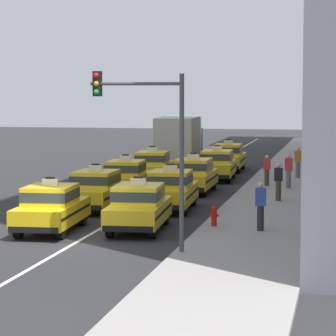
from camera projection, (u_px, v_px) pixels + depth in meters
ground_plane at (78, 241)px, 28.98m from camera, size 160.00×160.00×0.00m
lane_stripe_left_right at (186, 180)px, 48.49m from camera, size 0.14×80.00×0.01m
sidewalk_curb at (281, 191)px, 42.49m from camera, size 4.00×90.00×0.15m
taxi_left_nearest at (51, 207)px, 30.83m from camera, size 2.07×4.66×1.96m
taxi_left_second at (96, 189)px, 36.24m from camera, size 1.83×4.57×1.96m
taxi_left_third at (126, 177)px, 41.30m from camera, size 2.04×4.65×1.96m
taxi_left_fourth at (153, 166)px, 47.18m from camera, size 2.10×4.67×1.96m
box_truck_left_fifth at (180, 140)px, 54.94m from camera, size 2.56×7.06×3.27m
taxi_right_nearest at (139, 206)px, 31.03m from camera, size 2.10×4.66×1.96m
taxi_right_second at (171, 189)px, 36.26m from camera, size 2.02×4.64×1.96m
taxi_right_third at (194, 175)px, 42.29m from camera, size 1.86×4.58×1.96m
taxi_right_fourth at (217, 164)px, 48.09m from camera, size 2.03×4.64×1.96m
taxi_right_fifth at (228, 157)px, 53.41m from camera, size 1.91×4.60×1.96m
pedestrian_near_crosswalk at (278, 182)px, 38.20m from camera, size 0.36×0.24×1.66m
pedestrian_mid_block at (298, 162)px, 47.90m from camera, size 0.47×0.24×1.70m
pedestrian_by_storefront at (267, 170)px, 44.15m from camera, size 0.36×0.24×1.56m
pedestrian_trailing at (289, 171)px, 42.98m from camera, size 0.36×0.24×1.70m
pedestrian_far_corner at (261, 206)px, 30.19m from camera, size 0.36×0.24×1.70m
fire_hydrant at (214, 215)px, 31.24m from camera, size 0.36×0.22×0.73m
traffic_light_pole at (150, 130)px, 26.21m from camera, size 2.87×0.33×5.58m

